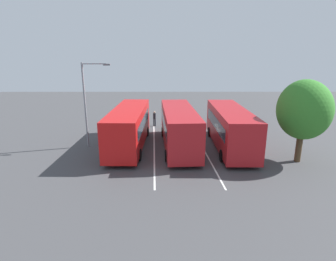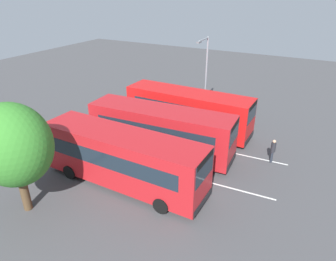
# 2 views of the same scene
# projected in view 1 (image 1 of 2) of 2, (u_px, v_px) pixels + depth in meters

# --- Properties ---
(ground_plane) EXTENTS (75.67, 75.67, 0.00)m
(ground_plane) POSITION_uv_depth(u_px,v_px,m) (178.00, 146.00, 23.27)
(ground_plane) COLOR #424244
(bus_far_left) EXTENTS (10.25, 2.76, 3.32)m
(bus_far_left) POSITION_uv_depth(u_px,v_px,m) (230.00, 127.00, 22.48)
(bus_far_left) COLOR #AD191E
(bus_far_left) RESTS_ON ground
(bus_center_left) EXTENTS (10.35, 3.12, 3.32)m
(bus_center_left) POSITION_uv_depth(u_px,v_px,m) (179.00, 126.00, 22.55)
(bus_center_left) COLOR #AD191E
(bus_center_left) RESTS_ON ground
(bus_center_right) EXTENTS (10.26, 2.80, 3.32)m
(bus_center_right) POSITION_uv_depth(u_px,v_px,m) (129.00, 126.00, 22.68)
(bus_center_right) COLOR red
(bus_center_right) RESTS_ON ground
(pedestrian) EXTENTS (0.34, 0.34, 1.68)m
(pedestrian) POSITION_uv_depth(u_px,v_px,m) (155.00, 117.00, 29.72)
(pedestrian) COLOR #232833
(pedestrian) RESTS_ON ground
(street_lamp) EXTENTS (0.22, 2.34, 7.06)m
(street_lamp) POSITION_uv_depth(u_px,v_px,m) (88.00, 99.00, 22.04)
(street_lamp) COLOR gray
(street_lamp) RESTS_ON ground
(depot_tree) EXTENTS (4.03, 3.63, 6.01)m
(depot_tree) POSITION_uv_depth(u_px,v_px,m) (304.00, 110.00, 18.82)
(depot_tree) COLOR #4C3823
(depot_tree) RESTS_ON ground
(lane_stripe_outer_left) EXTENTS (16.13, 0.96, 0.01)m
(lane_stripe_outer_left) POSITION_uv_depth(u_px,v_px,m) (202.00, 146.00, 23.28)
(lane_stripe_outer_left) COLOR silver
(lane_stripe_outer_left) RESTS_ON ground
(lane_stripe_inner_left) EXTENTS (16.13, 0.96, 0.01)m
(lane_stripe_inner_left) POSITION_uv_depth(u_px,v_px,m) (154.00, 146.00, 23.27)
(lane_stripe_inner_left) COLOR silver
(lane_stripe_inner_left) RESTS_ON ground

